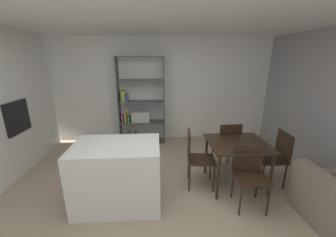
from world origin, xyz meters
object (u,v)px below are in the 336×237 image
object	(u,v)px
built_in_oven	(17,117)
dining_chair_window_side	(277,154)
dining_table	(237,148)
kitchen_island	(118,174)
open_bookshelf	(139,109)
dining_chair_near	(249,170)
dining_chair_far	(227,143)
dining_chair_island_side	(195,154)

from	to	relation	value
built_in_oven	dining_chair_window_side	xyz separation A→B (m)	(4.43, -0.65, -0.53)
built_in_oven	dining_table	world-z (taller)	built_in_oven
kitchen_island	open_bookshelf	world-z (taller)	open_bookshelf
built_in_oven	dining_chair_window_side	size ratio (longest dim) A/B	0.64
built_in_oven	dining_table	distance (m)	3.83
open_bookshelf	dining_chair_near	size ratio (longest dim) A/B	2.40
dining_chair_far	kitchen_island	bearing A→B (deg)	18.05
dining_chair_window_side	dining_chair_far	xyz separation A→B (m)	(-0.67, 0.45, 0.02)
kitchen_island	open_bookshelf	size ratio (longest dim) A/B	0.56
open_bookshelf	dining_chair_window_side	distance (m)	3.11
dining_chair_island_side	dining_chair_far	bearing A→B (deg)	-50.79
dining_chair_window_side	open_bookshelf	bearing A→B (deg)	-125.41
dining_chair_far	dining_chair_island_side	world-z (taller)	dining_chair_island_side
dining_chair_window_side	dining_table	bearing A→B (deg)	-87.21
dining_chair_window_side	dining_chair_far	world-z (taller)	dining_chair_far
dining_chair_window_side	kitchen_island	bearing A→B (deg)	-79.56
dining_chair_window_side	dining_chair_far	size ratio (longest dim) A/B	0.97
built_in_oven	dining_chair_far	size ratio (longest dim) A/B	0.62
kitchen_island	dining_chair_window_side	size ratio (longest dim) A/B	1.30
open_bookshelf	dining_chair_window_side	size ratio (longest dim) A/B	2.31
built_in_oven	dining_chair_window_side	bearing A→B (deg)	-8.34
open_bookshelf	dining_chair_window_side	bearing A→B (deg)	-38.66
kitchen_island	dining_chair_far	xyz separation A→B (m)	(1.87, 0.78, 0.10)
kitchen_island	dining_chair_island_side	world-z (taller)	dining_chair_island_side
built_in_oven	dining_chair_island_side	distance (m)	3.17
dining_table	dining_chair_far	bearing A→B (deg)	89.05
built_in_oven	kitchen_island	world-z (taller)	built_in_oven
open_bookshelf	dining_chair_island_side	xyz separation A→B (m)	(1.05, -1.91, -0.30)
built_in_oven	kitchen_island	bearing A→B (deg)	-27.25
dining_chair_far	dining_chair_near	distance (m)	0.90
built_in_oven	kitchen_island	distance (m)	2.21
dining_chair_window_side	dining_chair_island_side	xyz separation A→B (m)	(-1.36, 0.02, 0.02)
dining_chair_far	dining_chair_island_side	size ratio (longest dim) A/B	1.00
built_in_oven	dining_chair_window_side	world-z (taller)	built_in_oven
dining_table	dining_chair_window_side	distance (m)	0.69
dining_chair_window_side	dining_chair_near	world-z (taller)	dining_chair_window_side
built_in_oven	dining_table	size ratio (longest dim) A/B	0.63
open_bookshelf	dining_chair_window_side	xyz separation A→B (m)	(2.42, -1.93, -0.32)
kitchen_island	dining_table	bearing A→B (deg)	9.94
dining_chair_near	kitchen_island	bearing A→B (deg)	-179.38
open_bookshelf	dining_chair_far	xyz separation A→B (m)	(1.74, -1.48, -0.30)
kitchen_island	open_bookshelf	distance (m)	2.29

